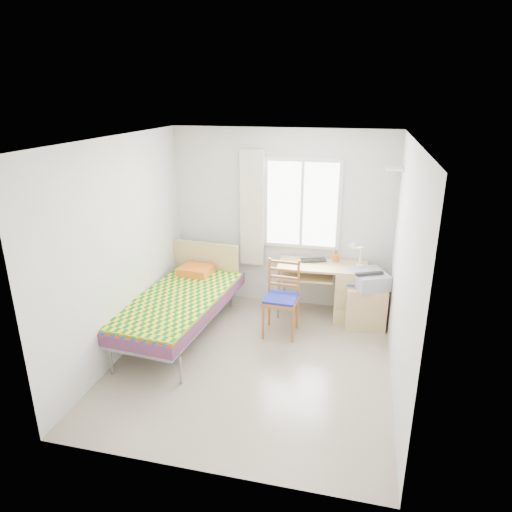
{
  "coord_description": "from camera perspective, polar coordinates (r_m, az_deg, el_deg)",
  "views": [
    {
      "loc": [
        1.13,
        -4.6,
        3.04
      ],
      "look_at": [
        -0.09,
        0.55,
        1.15
      ],
      "focal_mm": 32.0,
      "sensor_mm": 36.0,
      "label": 1
    }
  ],
  "objects": [
    {
      "name": "printer",
      "position": [
        6.3,
        13.9,
        -2.76
      ],
      "size": [
        0.59,
        0.63,
        0.21
      ],
      "rotation": [
        0.0,
        0.0,
        0.44
      ],
      "color": "#999AA0",
      "rests_on": "cabinet"
    },
    {
      "name": "wall_back",
      "position": [
        6.68,
        3.17,
        4.57
      ],
      "size": [
        3.2,
        0.0,
        3.2
      ],
      "primitive_type": "plane",
      "rotation": [
        1.57,
        0.0,
        0.0
      ],
      "color": "silver",
      "rests_on": "ground"
    },
    {
      "name": "task_lamp",
      "position": [
        6.26,
        12.38,
        0.48
      ],
      "size": [
        0.22,
        0.32,
        0.4
      ],
      "rotation": [
        0.0,
        0.0,
        -0.12
      ],
      "color": "white",
      "rests_on": "desk"
    },
    {
      "name": "desk",
      "position": [
        6.56,
        11.1,
        -4.2
      ],
      "size": [
        1.27,
        0.62,
        0.78
      ],
      "rotation": [
        0.0,
        0.0,
        0.04
      ],
      "color": "tan",
      "rests_on": "floor"
    },
    {
      "name": "cabinet",
      "position": [
        6.47,
        13.42,
        -6.0
      ],
      "size": [
        0.59,
        0.53,
        0.59
      ],
      "rotation": [
        0.0,
        0.0,
        0.1
      ],
      "color": "#DDB871",
      "rests_on": "floor"
    },
    {
      "name": "wall_left",
      "position": [
        5.62,
        -16.46,
        0.85
      ],
      "size": [
        0.0,
        3.5,
        3.5
      ],
      "primitive_type": "plane",
      "rotation": [
        1.57,
        0.0,
        1.57
      ],
      "color": "silver",
      "rests_on": "ground"
    },
    {
      "name": "bed",
      "position": [
        6.09,
        -9.43,
        -5.6
      ],
      "size": [
        1.23,
        2.3,
        0.96
      ],
      "rotation": [
        0.0,
        0.0,
        -0.09
      ],
      "color": "gray",
      "rests_on": "floor"
    },
    {
      "name": "floating_shelf",
      "position": [
        6.07,
        16.9,
        10.44
      ],
      "size": [
        0.2,
        0.32,
        0.03
      ],
      "primitive_type": "cube",
      "color": "white",
      "rests_on": "wall_right"
    },
    {
      "name": "window",
      "position": [
        6.55,
        5.77,
        6.45
      ],
      "size": [
        1.1,
        0.04,
        1.3
      ],
      "color": "white",
      "rests_on": "wall_back"
    },
    {
      "name": "pen_cup",
      "position": [
        6.58,
        9.94,
        -0.24
      ],
      "size": [
        0.09,
        0.09,
        0.1
      ],
      "primitive_type": "cylinder",
      "rotation": [
        0.0,
        0.0,
        0.08
      ],
      "color": "#FE611C",
      "rests_on": "desk"
    },
    {
      "name": "curtain",
      "position": [
        6.66,
        -0.49,
        5.89
      ],
      "size": [
        0.35,
        0.05,
        1.7
      ],
      "primitive_type": "cube",
      "color": "beige",
      "rests_on": "wall_back"
    },
    {
      "name": "floor",
      "position": [
        5.63,
        -0.39,
        -13.0
      ],
      "size": [
        3.5,
        3.5,
        0.0
      ],
      "primitive_type": "plane",
      "color": "#BCAD93",
      "rests_on": "ground"
    },
    {
      "name": "chair",
      "position": [
        6.0,
        3.29,
        -4.74
      ],
      "size": [
        0.45,
        0.45,
        1.0
      ],
      "rotation": [
        0.0,
        0.0,
        -0.05
      ],
      "color": "brown",
      "rests_on": "floor"
    },
    {
      "name": "laptop",
      "position": [
        6.51,
        7.27,
        -0.68
      ],
      "size": [
        0.42,
        0.34,
        0.03
      ],
      "primitive_type": "imported",
      "rotation": [
        0.0,
        0.0,
        0.33
      ],
      "color": "black",
      "rests_on": "desk"
    },
    {
      "name": "wall_right",
      "position": [
        4.94,
        17.93,
        -1.93
      ],
      "size": [
        0.0,
        3.5,
        3.5
      ],
      "primitive_type": "plane",
      "rotation": [
        1.57,
        0.0,
        -1.57
      ],
      "color": "silver",
      "rests_on": "ground"
    },
    {
      "name": "ceiling",
      "position": [
        4.76,
        -0.46,
        14.39
      ],
      "size": [
        3.5,
        3.5,
        0.0
      ],
      "primitive_type": "plane",
      "rotation": [
        3.14,
        0.0,
        0.0
      ],
      "color": "white",
      "rests_on": "wall_back"
    },
    {
      "name": "book",
      "position": [
        6.51,
        6.7,
        -2.57
      ],
      "size": [
        0.28,
        0.3,
        0.02
      ],
      "primitive_type": "imported",
      "rotation": [
        0.0,
        0.0,
        0.52
      ],
      "color": "gray",
      "rests_on": "desk"
    }
  ]
}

